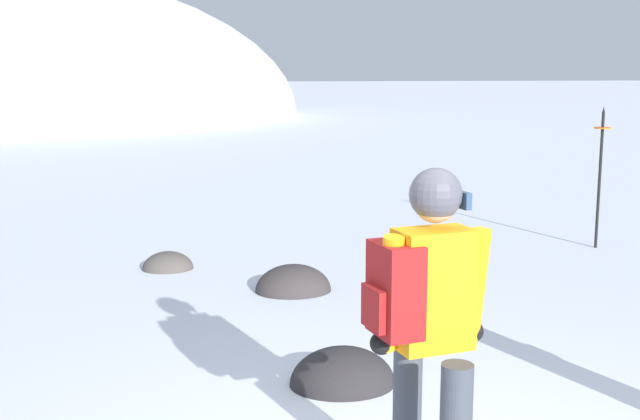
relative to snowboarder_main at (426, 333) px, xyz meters
The scene contains 5 objects.
snowboarder_main is the anchor object (origin of this frame).
piste_marker_near 6.66m from the snowboarder_main, 54.66° to the left, with size 0.20×0.20×1.73m.
rock_dark 1.91m from the snowboarder_main, 92.55° to the left, with size 0.74×0.63×0.52m.
rock_mid 5.46m from the snowboarder_main, 104.32° to the left, with size 0.56×0.47×0.39m.
rock_small 4.20m from the snowboarder_main, 91.25° to the left, with size 0.75×0.64×0.53m.
Camera 1 is at (-1.08, -3.50, 2.16)m, focal length 45.14 mm.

